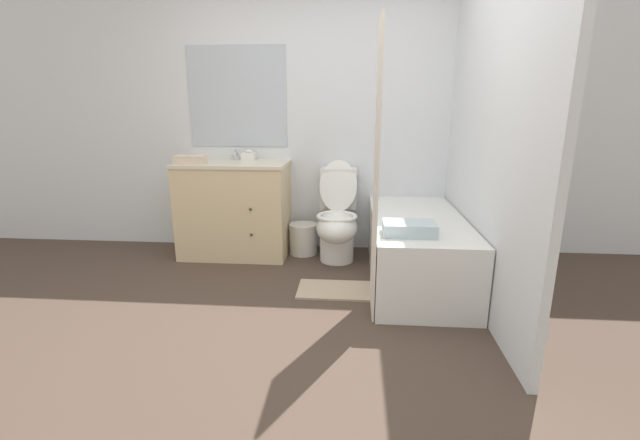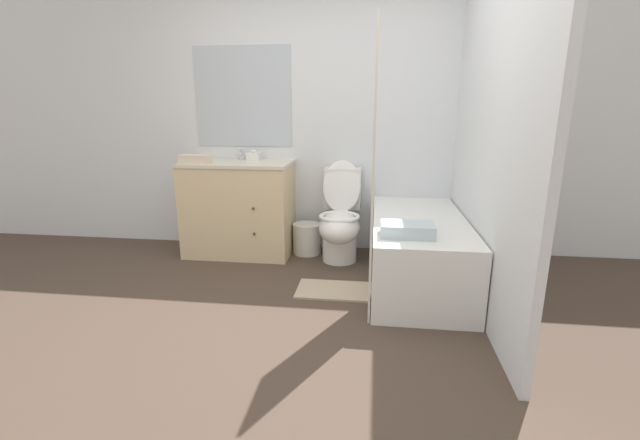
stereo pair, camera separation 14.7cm
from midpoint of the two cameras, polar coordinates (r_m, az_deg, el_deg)
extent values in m
plane|color=#47382D|center=(2.81, -5.34, -14.74)|extent=(14.00, 14.00, 0.00)
cube|color=silver|center=(4.19, -1.51, 13.03)|extent=(8.00, 0.05, 2.50)
cube|color=#B2BCC6|center=(4.31, -11.96, 15.78)|extent=(0.94, 0.01, 0.93)
cube|color=silver|center=(3.38, 19.37, 11.77)|extent=(0.05, 2.74, 2.50)
cube|color=beige|center=(4.15, -12.26, 1.24)|extent=(0.99, 0.57, 0.86)
cube|color=beige|center=(4.07, -12.61, 7.34)|extent=(1.01, 0.59, 0.03)
cylinder|color=white|center=(4.08, -12.58, 6.78)|extent=(0.30, 0.30, 0.10)
sphere|color=#382D23|center=(3.80, -10.38, 1.40)|extent=(0.02, 0.02, 0.02)
sphere|color=#382D23|center=(3.86, -10.22, -1.95)|extent=(0.02, 0.02, 0.02)
cylinder|color=silver|center=(4.25, -11.89, 8.15)|extent=(0.04, 0.04, 0.04)
cylinder|color=silver|center=(4.20, -12.09, 8.92)|extent=(0.02, 0.11, 0.09)
cylinder|color=silver|center=(4.26, -12.60, 8.16)|extent=(0.03, 0.03, 0.04)
cylinder|color=silver|center=(4.23, -11.17, 8.19)|extent=(0.03, 0.03, 0.04)
cylinder|color=white|center=(3.96, 1.19, -3.74)|extent=(0.31, 0.31, 0.24)
ellipsoid|color=white|center=(3.84, 1.15, -0.99)|extent=(0.37, 0.51, 0.28)
torus|color=white|center=(3.81, 1.16, 0.47)|extent=(0.37, 0.37, 0.04)
cube|color=white|center=(4.11, 1.47, 4.28)|extent=(0.35, 0.18, 0.39)
ellipsoid|color=white|center=(3.99, 1.38, 4.54)|extent=(0.35, 0.15, 0.47)
cube|color=white|center=(3.56, 11.54, -3.77)|extent=(0.72, 1.58, 0.53)
cube|color=#A8ADAE|center=(3.48, 11.76, 0.30)|extent=(0.60, 1.46, 0.01)
cube|color=silver|center=(2.81, 6.01, 6.00)|extent=(0.01, 0.42, 1.90)
cylinder|color=silver|center=(4.14, -3.25, -2.52)|extent=(0.27, 0.27, 0.30)
cube|color=white|center=(4.17, -10.45, 8.33)|extent=(0.12, 0.13, 0.07)
ellipsoid|color=white|center=(4.17, -10.48, 8.99)|extent=(0.05, 0.04, 0.03)
cube|color=beige|center=(4.02, -17.94, 7.65)|extent=(0.27, 0.14, 0.08)
cube|color=silver|center=(2.98, 10.42, -1.13)|extent=(0.36, 0.23, 0.09)
cube|color=tan|center=(3.36, 0.73, -9.31)|extent=(0.58, 0.36, 0.02)
camera|label=1|loc=(0.07, -91.27, -0.34)|focal=24.00mm
camera|label=2|loc=(0.07, 88.73, 0.34)|focal=24.00mm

